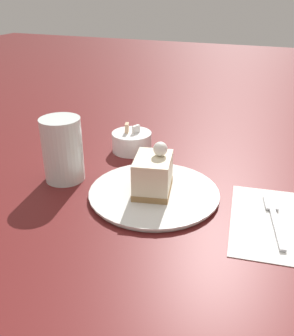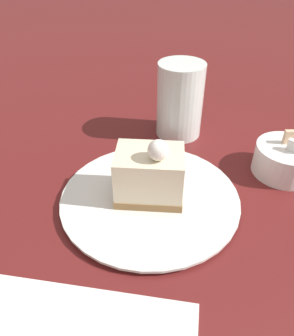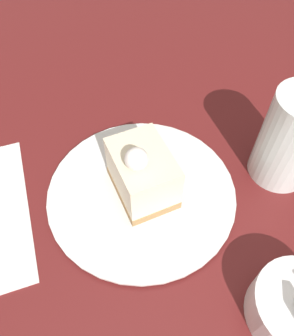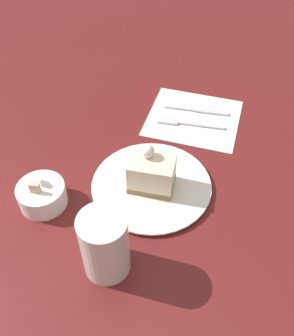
# 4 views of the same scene
# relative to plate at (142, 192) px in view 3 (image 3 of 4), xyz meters

# --- Properties ---
(ground_plane) EXTENTS (4.00, 4.00, 0.00)m
(ground_plane) POSITION_rel_plate_xyz_m (0.04, 0.02, -0.01)
(ground_plane) COLOR #5B1919
(plate) EXTENTS (0.25, 0.25, 0.01)m
(plate) POSITION_rel_plate_xyz_m (0.00, 0.00, 0.00)
(plate) COLOR silver
(plate) RESTS_ON ground_plane
(cake_slice) EXTENTS (0.08, 0.10, 0.10)m
(cake_slice) POSITION_rel_plate_xyz_m (-0.00, -0.00, 0.04)
(cake_slice) COLOR #9E7547
(cake_slice) RESTS_ON plate
(drinking_glass) EXTENTS (0.08, 0.08, 0.13)m
(drinking_glass) POSITION_rel_plate_xyz_m (-0.20, -0.00, 0.06)
(drinking_glass) COLOR silver
(drinking_glass) RESTS_ON ground_plane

